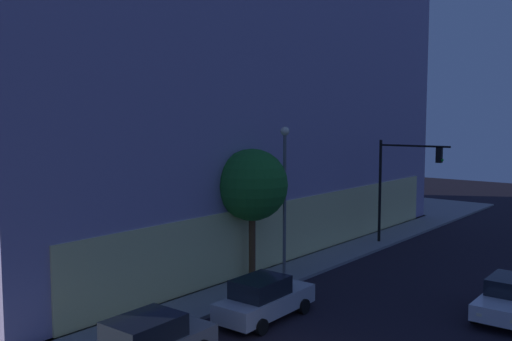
{
  "coord_description": "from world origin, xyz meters",
  "views": [
    {
      "loc": [
        -12.82,
        -9.58,
        7.95
      ],
      "look_at": [
        5.32,
        5.35,
        5.76
      ],
      "focal_mm": 39.06,
      "sensor_mm": 36.0,
      "label": 1
    }
  ],
  "objects_px": {
    "sidewalk_tree": "(252,185)",
    "car_white": "(512,298)",
    "car_grey": "(150,341)",
    "car_silver": "(264,298)",
    "street_lamp_sidewalk": "(285,182)",
    "traffic_light_far_corner": "(401,174)",
    "modern_building": "(144,94)"
  },
  "relations": [
    {
      "from": "sidewalk_tree",
      "to": "car_white",
      "type": "bearing_deg",
      "value": -77.44
    },
    {
      "from": "car_grey",
      "to": "car_silver",
      "type": "bearing_deg",
      "value": -1.06
    },
    {
      "from": "car_silver",
      "to": "car_grey",
      "type": "bearing_deg",
      "value": 178.94
    },
    {
      "from": "street_lamp_sidewalk",
      "to": "traffic_light_far_corner",
      "type": "bearing_deg",
      "value": -6.96
    },
    {
      "from": "car_grey",
      "to": "car_white",
      "type": "relative_size",
      "value": 0.99
    },
    {
      "from": "car_white",
      "to": "traffic_light_far_corner",
      "type": "bearing_deg",
      "value": 45.19
    },
    {
      "from": "car_silver",
      "to": "car_white",
      "type": "height_order",
      "value": "car_silver"
    },
    {
      "from": "traffic_light_far_corner",
      "to": "street_lamp_sidewalk",
      "type": "xyz_separation_m",
      "value": [
        -10.33,
        1.26,
        0.33
      ]
    },
    {
      "from": "car_grey",
      "to": "car_white",
      "type": "xyz_separation_m",
      "value": [
        12.07,
        -7.65,
        -0.07
      ]
    },
    {
      "from": "street_lamp_sidewalk",
      "to": "sidewalk_tree",
      "type": "distance_m",
      "value": 1.6
    },
    {
      "from": "modern_building",
      "to": "car_white",
      "type": "relative_size",
      "value": 8.0
    },
    {
      "from": "sidewalk_tree",
      "to": "car_silver",
      "type": "xyz_separation_m",
      "value": [
        -3.84,
        -3.83,
        -3.87
      ]
    },
    {
      "from": "modern_building",
      "to": "street_lamp_sidewalk",
      "type": "distance_m",
      "value": 16.73
    },
    {
      "from": "street_lamp_sidewalk",
      "to": "car_white",
      "type": "height_order",
      "value": "street_lamp_sidewalk"
    },
    {
      "from": "sidewalk_tree",
      "to": "car_silver",
      "type": "distance_m",
      "value": 6.66
    },
    {
      "from": "sidewalk_tree",
      "to": "traffic_light_far_corner",
      "type": "bearing_deg",
      "value": -11.83
    },
    {
      "from": "street_lamp_sidewalk",
      "to": "car_silver",
      "type": "bearing_deg",
      "value": -151.52
    },
    {
      "from": "car_white",
      "to": "car_silver",
      "type": "bearing_deg",
      "value": 130.16
    },
    {
      "from": "modern_building",
      "to": "car_silver",
      "type": "bearing_deg",
      "value": -116.32
    },
    {
      "from": "car_grey",
      "to": "car_white",
      "type": "distance_m",
      "value": 14.3
    },
    {
      "from": "traffic_light_far_corner",
      "to": "car_silver",
      "type": "xyz_separation_m",
      "value": [
        -15.29,
        -1.43,
        -3.67
      ]
    },
    {
      "from": "traffic_light_far_corner",
      "to": "car_white",
      "type": "distance_m",
      "value": 13.18
    },
    {
      "from": "sidewalk_tree",
      "to": "car_grey",
      "type": "xyz_separation_m",
      "value": [
        -9.54,
        -3.72,
        -3.84
      ]
    },
    {
      "from": "traffic_light_far_corner",
      "to": "car_grey",
      "type": "height_order",
      "value": "traffic_light_far_corner"
    },
    {
      "from": "modern_building",
      "to": "traffic_light_far_corner",
      "type": "relative_size",
      "value": 5.4
    },
    {
      "from": "street_lamp_sidewalk",
      "to": "sidewalk_tree",
      "type": "relative_size",
      "value": 1.17
    },
    {
      "from": "modern_building",
      "to": "car_silver",
      "type": "distance_m",
      "value": 22.13
    },
    {
      "from": "modern_building",
      "to": "traffic_light_far_corner",
      "type": "height_order",
      "value": "modern_building"
    },
    {
      "from": "car_grey",
      "to": "sidewalk_tree",
      "type": "bearing_deg",
      "value": 21.31
    },
    {
      "from": "car_grey",
      "to": "modern_building",
      "type": "bearing_deg",
      "value": 50.89
    },
    {
      "from": "street_lamp_sidewalk",
      "to": "car_silver",
      "type": "height_order",
      "value": "street_lamp_sidewalk"
    },
    {
      "from": "modern_building",
      "to": "street_lamp_sidewalk",
      "type": "bearing_deg",
      "value": -104.61
    }
  ]
}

